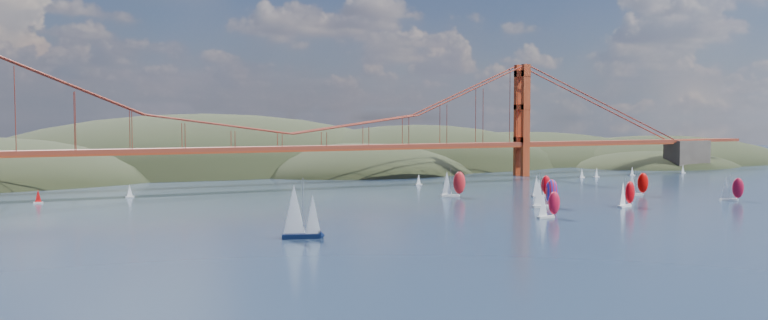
{
  "coord_description": "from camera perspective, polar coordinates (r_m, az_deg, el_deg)",
  "views": [
    {
      "loc": [
        -103.86,
        -122.9,
        28.72
      ],
      "look_at": [
        0.09,
        90.0,
        15.38
      ],
      "focal_mm": 35.0,
      "sensor_mm": 36.0,
      "label": 1
    }
  ],
  "objects": [
    {
      "name": "distant_boat_2",
      "position": [
        276.86,
        -24.85,
        -2.53
      ],
      "size": [
        3.0,
        2.0,
        4.7
      ],
      "color": "silver",
      "rests_on": "ground"
    },
    {
      "name": "racer_0",
      "position": [
        220.05,
        12.42,
        -3.28
      ],
      "size": [
        7.48,
        3.02,
        8.63
      ],
      "rotation": [
        0.0,
        0.0,
        -0.01
      ],
      "color": "silver",
      "rests_on": "ground"
    },
    {
      "name": "racer_3",
      "position": [
        278.44,
        11.87,
        -1.91
      ],
      "size": [
        7.76,
        3.51,
        8.79
      ],
      "rotation": [
        0.0,
        0.0,
        -0.11
      ],
      "color": "silver",
      "rests_on": "ground"
    },
    {
      "name": "sloop_navy",
      "position": [
        179.58,
        -6.45,
        -3.94
      ],
      "size": [
        9.79,
        6.83,
        14.48
      ],
      "rotation": [
        0.0,
        0.0,
        -0.29
      ],
      "color": "black",
      "rests_on": "ground"
    },
    {
      "name": "distant_boat_3",
      "position": [
        285.3,
        -18.81,
        -2.24
      ],
      "size": [
        3.0,
        2.0,
        4.7
      ],
      "color": "silver",
      "rests_on": "ground"
    },
    {
      "name": "racer_2",
      "position": [
        286.12,
        24.97,
        -1.98
      ],
      "size": [
        8.06,
        6.08,
        9.1
      ],
      "rotation": [
        0.0,
        0.0,
        -0.49
      ],
      "color": "white",
      "rests_on": "ground"
    },
    {
      "name": "distant_boat_7",
      "position": [
        417.06,
        21.82,
        -0.63
      ],
      "size": [
        3.0,
        2.0,
        4.7
      ],
      "color": "silver",
      "rests_on": "ground"
    },
    {
      "name": "distant_boat_6",
      "position": [
        390.87,
        18.38,
        -0.8
      ],
      "size": [
        3.0,
        2.0,
        4.7
      ],
      "color": "silver",
      "rests_on": "ground"
    },
    {
      "name": "distant_boat_5",
      "position": [
        375.36,
        15.9,
        -0.92
      ],
      "size": [
        3.0,
        2.0,
        4.7
      ],
      "color": "silver",
      "rests_on": "ground"
    },
    {
      "name": "racer_1",
      "position": [
        253.89,
        17.98,
        -2.43
      ],
      "size": [
        8.32,
        4.87,
        9.33
      ],
      "rotation": [
        0.0,
        0.0,
        0.27
      ],
      "color": "white",
      "rests_on": "ground"
    },
    {
      "name": "bridge",
      "position": [
        319.67,
        -7.41,
        3.83
      ],
      "size": [
        552.0,
        12.0,
        55.0
      ],
      "color": "maroon",
      "rests_on": "ground"
    },
    {
      "name": "racer_4",
      "position": [
        292.12,
        18.74,
        -1.7
      ],
      "size": [
        8.54,
        5.01,
        9.57
      ],
      "rotation": [
        0.0,
        0.0,
        -0.27
      ],
      "color": "white",
      "rests_on": "ground"
    },
    {
      "name": "ground",
      "position": [
        163.46,
        14.06,
        -6.99
      ],
      "size": [
        1200.0,
        1200.0,
        0.0
      ],
      "primitive_type": "plane",
      "color": "black",
      "rests_on": "ground"
    },
    {
      "name": "racer_rwb",
      "position": [
        245.7,
        12.16,
        -2.43
      ],
      "size": [
        9.05,
        4.42,
        10.19
      ],
      "rotation": [
        0.0,
        0.0,
        -0.15
      ],
      "color": "white",
      "rests_on": "ground"
    },
    {
      "name": "racer_5",
      "position": [
        273.37,
        5.26,
        -1.79
      ],
      "size": [
        9.29,
        5.45,
        10.42
      ],
      "rotation": [
        0.0,
        0.0,
        -0.27
      ],
      "color": "silver",
      "rests_on": "ground"
    },
    {
      "name": "distant_boat_4",
      "position": [
        370.15,
        14.84,
        -0.96
      ],
      "size": [
        3.0,
        2.0,
        4.7
      ],
      "color": "silver",
      "rests_on": "ground"
    },
    {
      "name": "headlands",
      "position": [
        429.88,
        -5.65,
        -2.29
      ],
      "size": [
        725.0,
        225.0,
        96.0
      ],
      "color": "black",
      "rests_on": "ground"
    },
    {
      "name": "distant_boat_8",
      "position": [
        320.39,
        2.66,
        -1.49
      ],
      "size": [
        3.0,
        2.0,
        4.7
      ],
      "color": "silver",
      "rests_on": "ground"
    }
  ]
}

